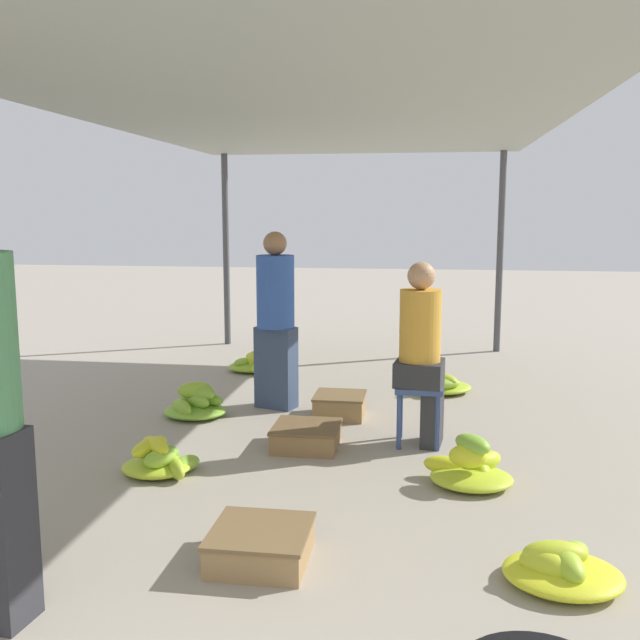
# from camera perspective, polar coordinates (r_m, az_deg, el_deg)

# --- Properties ---
(canopy_post_back_left) EXTENTS (0.08, 0.08, 2.42)m
(canopy_post_back_left) POSITION_cam_1_polar(r_m,az_deg,el_deg) (9.23, -7.52, 5.53)
(canopy_post_back_left) COLOR #4C4C51
(canopy_post_back_left) RESTS_ON ground
(canopy_post_back_right) EXTENTS (0.08, 0.08, 2.42)m
(canopy_post_back_right) POSITION_cam_1_polar(r_m,az_deg,el_deg) (8.92, 14.21, 5.23)
(canopy_post_back_right) COLOR #4C4C51
(canopy_post_back_right) RESTS_ON ground
(canopy_tarp) EXTENTS (3.82, 7.38, 0.04)m
(canopy_tarp) POSITION_cam_1_polar(r_m,az_deg,el_deg) (5.49, -0.28, 16.43)
(canopy_tarp) COLOR #9EA399
(canopy_tarp) RESTS_ON canopy_post_front_left
(stool) EXTENTS (0.34, 0.34, 0.45)m
(stool) POSITION_cam_1_polar(r_m,az_deg,el_deg) (5.30, 7.90, -6.11)
(stool) COLOR #384C84
(stool) RESTS_ON ground
(vendor_seated) EXTENTS (0.38, 0.38, 1.35)m
(vendor_seated) POSITION_cam_1_polar(r_m,az_deg,el_deg) (5.22, 8.21, -2.40)
(vendor_seated) COLOR #2D2D33
(vendor_seated) RESTS_ON ground
(banana_pile_left_0) EXTENTS (0.51, 0.45, 0.25)m
(banana_pile_left_0) POSITION_cam_1_polar(r_m,az_deg,el_deg) (4.86, -12.65, -10.92)
(banana_pile_left_0) COLOR #7AB536
(banana_pile_left_0) RESTS_ON ground
(banana_pile_left_1) EXTENTS (0.53, 0.47, 0.30)m
(banana_pile_left_1) POSITION_cam_1_polar(r_m,az_deg,el_deg) (6.09, -9.94, -6.69)
(banana_pile_left_1) COLOR #8ABC33
(banana_pile_left_1) RESTS_ON ground
(banana_pile_left_2) EXTENTS (0.53, 0.58, 0.23)m
(banana_pile_left_2) POSITION_cam_1_polar(r_m,az_deg,el_deg) (7.70, -5.31, -3.51)
(banana_pile_left_2) COLOR #A9C82E
(banana_pile_left_2) RESTS_ON ground
(banana_pile_right_0) EXTENTS (0.57, 0.49, 0.33)m
(banana_pile_right_0) POSITION_cam_1_polar(r_m,az_deg,el_deg) (4.67, 11.96, -11.54)
(banana_pile_right_0) COLOR #B3CC2C
(banana_pile_right_0) RESTS_ON ground
(banana_pile_right_1) EXTENTS (0.55, 0.48, 0.20)m
(banana_pile_right_1) POSITION_cam_1_polar(r_m,az_deg,el_deg) (3.64, 18.69, -18.28)
(banana_pile_right_1) COLOR #C2D229
(banana_pile_right_1) RESTS_ON ground
(banana_pile_right_2) EXTENTS (0.63, 0.57, 0.33)m
(banana_pile_right_2) POSITION_cam_1_polar(r_m,az_deg,el_deg) (6.89, 9.27, -5.06)
(banana_pile_right_2) COLOR #C3D229
(banana_pile_right_2) RESTS_ON ground
(crate_near) EXTENTS (0.48, 0.48, 0.17)m
(crate_near) POSITION_cam_1_polar(r_m,az_deg,el_deg) (5.26, -1.10, -9.28)
(crate_near) COLOR olive
(crate_near) RESTS_ON ground
(crate_mid) EXTENTS (0.42, 0.42, 0.19)m
(crate_mid) POSITION_cam_1_polar(r_m,az_deg,el_deg) (6.02, 1.59, -6.83)
(crate_mid) COLOR #9E7A4C
(crate_mid) RESTS_ON ground
(crate_far) EXTENTS (0.48, 0.48, 0.17)m
(crate_far) POSITION_cam_1_polar(r_m,az_deg,el_deg) (3.67, -4.77, -17.49)
(crate_far) COLOR #9E7A4C
(crate_far) RESTS_ON ground
(shopper_walking_mid) EXTENTS (0.41, 0.41, 1.54)m
(shopper_walking_mid) POSITION_cam_1_polar(r_m,az_deg,el_deg) (6.16, -3.57, 0.20)
(shopper_walking_mid) COLOR #384766
(shopper_walking_mid) RESTS_ON ground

